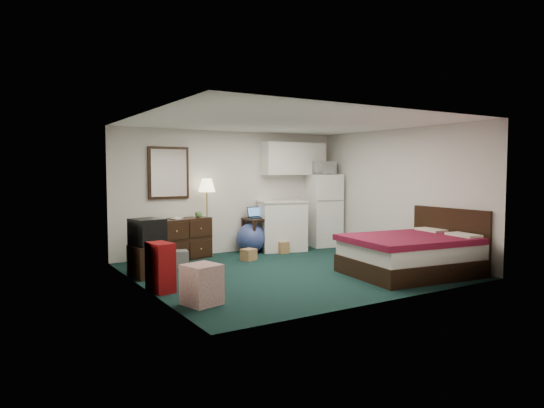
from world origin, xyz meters
TOP-DOWN VIEW (x-y plane):
  - floor at (0.00, 0.00)m, footprint 5.00×4.50m
  - ceiling at (0.00, 0.00)m, footprint 5.00×4.50m
  - walls at (0.00, 0.00)m, footprint 5.01×4.51m
  - mirror at (-1.35, 2.22)m, footprint 0.80×0.06m
  - upper_cabinets at (1.45, 2.08)m, footprint 1.50×0.35m
  - headboard at (2.46, -1.26)m, footprint 0.06×1.56m
  - dresser at (-1.22, 1.98)m, footprint 1.25×0.81m
  - floor_lamp at (-0.65, 2.02)m, footprint 0.42×0.42m
  - desk at (0.49, 1.93)m, footprint 0.57×0.57m
  - exercise_ball at (0.28, 1.91)m, footprint 0.74×0.74m
  - kitchen_counter at (0.99, 1.86)m, footprint 1.08×0.93m
  - fridge at (2.13, 1.88)m, footprint 0.78×0.78m
  - bed at (1.48, -1.26)m, footprint 2.12×1.75m
  - tv_stand at (-2.21, 0.81)m, footprint 0.56×0.60m
  - suitcase at (-2.35, -0.24)m, footprint 0.33×0.46m
  - retail_box at (-2.12, -1.13)m, footprint 0.50×0.50m
  - file_bin at (-1.53, 1.36)m, footprint 0.46×0.38m
  - cardboard_box_a at (-0.16, 1.20)m, footprint 0.32×0.29m
  - cardboard_box_b at (0.82, 1.54)m, footprint 0.23×0.26m
  - laptop at (0.45, 1.94)m, footprint 0.34×0.28m
  - crt_tv at (-2.20, 0.86)m, footprint 0.56×0.59m
  - microwave at (2.07, 1.85)m, footprint 0.54×0.32m
  - book_a at (-1.41, 1.88)m, footprint 0.17×0.05m
  - book_b at (-1.30, 2.06)m, footprint 0.15×0.05m
  - mug at (-0.83, 2.01)m, footprint 0.15×0.12m

SIDE VIEW (x-z plane):
  - floor at x=0.00m, z-range -0.01..0.01m
  - cardboard_box_a at x=-0.16m, z-range 0.00..0.22m
  - cardboard_box_b at x=0.82m, z-range 0.00..0.24m
  - file_bin at x=-1.53m, z-range 0.00..0.28m
  - tv_stand at x=-2.21m, z-range 0.00..0.50m
  - retail_box at x=-2.12m, z-range 0.00..0.51m
  - exercise_ball at x=0.28m, z-range 0.00..0.61m
  - bed at x=1.48m, z-range 0.00..0.62m
  - suitcase at x=-2.35m, z-range 0.00..0.69m
  - desk at x=0.49m, z-range 0.00..0.71m
  - dresser at x=-1.22m, z-range 0.00..0.78m
  - kitchen_counter at x=0.99m, z-range 0.00..1.02m
  - headboard at x=2.46m, z-range 0.05..1.05m
  - crt_tv at x=-2.20m, z-range 0.50..0.93m
  - floor_lamp at x=-0.65m, z-range 0.00..1.54m
  - fridge at x=2.13m, z-range 0.00..1.61m
  - laptop at x=0.45m, z-range 0.71..0.93m
  - mug at x=-0.83m, z-range 0.78..0.92m
  - book_b at x=-1.30m, z-range 0.78..0.99m
  - book_a at x=-1.41m, z-range 0.78..1.01m
  - walls at x=0.00m, z-range 0.00..2.50m
  - mirror at x=-1.35m, z-range 1.15..2.15m
  - microwave at x=2.07m, z-range 1.61..1.96m
  - upper_cabinets at x=1.45m, z-range 1.60..2.30m
  - ceiling at x=0.00m, z-range 2.50..2.50m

